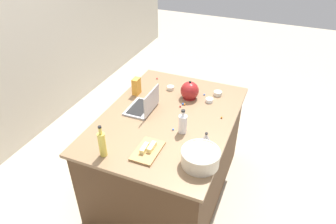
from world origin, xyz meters
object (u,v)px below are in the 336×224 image
object	(u,v)px
cutting_board	(148,151)
butter_stick_right	(144,148)
mixing_bowl_large	(200,157)
candy_bag	(136,86)
ramekin_wide	(218,93)
kettle	(190,91)
bottle_vinegar	(183,123)
kitchen_timer	(206,137)
laptop	(144,106)
bottle_oil	(102,144)
ramekin_medium	(170,88)
ramekin_small	(209,100)
butter_stick_left	(152,147)

from	to	relation	value
cutting_board	butter_stick_right	xyz separation A→B (m)	(-0.01, 0.02, 0.03)
mixing_bowl_large	candy_bag	size ratio (longest dim) A/B	1.70
ramekin_wide	candy_bag	world-z (taller)	candy_bag
kettle	butter_stick_right	size ratio (longest dim) A/B	1.94
butter_stick_right	candy_bag	size ratio (longest dim) A/B	0.65
butter_stick_right	candy_bag	distance (m)	0.89
bottle_vinegar	kitchen_timer	distance (m)	0.22
laptop	kitchen_timer	distance (m)	0.69
cutting_board	bottle_oil	bearing A→B (deg)	118.75
kettle	kitchen_timer	bearing A→B (deg)	-149.31
butter_stick_right	ramekin_medium	xyz separation A→B (m)	(0.97, 0.18, -0.02)
laptop	ramekin_small	distance (m)	0.63
laptop	ramekin_wide	world-z (taller)	laptop
ramekin_wide	kitchen_timer	bearing A→B (deg)	-172.41
butter_stick_left	ramekin_wide	world-z (taller)	butter_stick_left
mixing_bowl_large	ramekin_small	distance (m)	0.87
kitchen_timer	mixing_bowl_large	bearing A→B (deg)	-172.31
butter_stick_right	ramekin_medium	size ratio (longest dim) A/B	1.51
bottle_oil	butter_stick_left	distance (m)	0.37
butter_stick_right	kitchen_timer	xyz separation A→B (m)	(0.31, -0.40, -0.00)
cutting_board	butter_stick_left	distance (m)	0.04
ramekin_medium	ramekin_wide	distance (m)	0.48
mixing_bowl_large	butter_stick_left	xyz separation A→B (m)	(0.00, 0.39, -0.03)
laptop	mixing_bowl_large	world-z (taller)	laptop
kettle	cutting_board	xyz separation A→B (m)	(-0.88, 0.03, -0.07)
butter_stick_left	ramekin_wide	size ratio (longest dim) A/B	1.37
laptop	bottle_vinegar	xyz separation A→B (m)	(-0.17, -0.44, 0.04)
butter_stick_right	candy_bag	xyz separation A→B (m)	(0.76, 0.46, 0.05)
laptop	ramekin_medium	world-z (taller)	laptop
candy_bag	ramekin_medium	bearing A→B (deg)	-53.30
mixing_bowl_large	cutting_board	bearing A→B (deg)	93.62
bottle_vinegar	ramekin_medium	world-z (taller)	bottle_vinegar
laptop	ramekin_medium	xyz separation A→B (m)	(0.45, -0.08, -0.03)
laptop	butter_stick_right	size ratio (longest dim) A/B	2.82
ramekin_medium	laptop	bearing A→B (deg)	170.07
ramekin_small	kitchen_timer	bearing A→B (deg)	-166.42
ramekin_medium	ramekin_wide	world-z (taller)	ramekin_wide
laptop	cutting_board	distance (m)	0.58
bottle_vinegar	kettle	distance (m)	0.55
bottle_oil	cutting_board	bearing A→B (deg)	-61.25
butter_stick_left	candy_bag	size ratio (longest dim) A/B	0.65
kettle	ramekin_wide	bearing A→B (deg)	-57.35
candy_bag	butter_stick_left	bearing A→B (deg)	-145.17
laptop	ramekin_wide	size ratio (longest dim) A/B	3.86
kettle	butter_stick_left	size ratio (longest dim) A/B	1.94
laptop	kettle	xyz separation A→B (m)	(0.37, -0.31, 0.03)
ramekin_wide	cutting_board	bearing A→B (deg)	164.99
bottle_vinegar	butter_stick_right	size ratio (longest dim) A/B	1.98
bottle_oil	cutting_board	size ratio (longest dim) A/B	0.93
kettle	kitchen_timer	size ratio (longest dim) A/B	2.77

